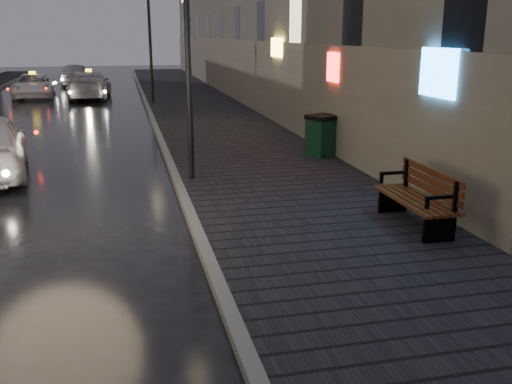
# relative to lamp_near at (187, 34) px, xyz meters

# --- Properties ---
(ground) EXTENTS (120.00, 120.00, 0.00)m
(ground) POSITION_rel_lamp_near_xyz_m (-1.85, -6.00, -3.49)
(ground) COLOR black
(ground) RESTS_ON ground
(sidewalk) EXTENTS (4.60, 58.00, 0.15)m
(sidewalk) POSITION_rel_lamp_near_xyz_m (2.05, 15.00, -3.41)
(sidewalk) COLOR black
(sidewalk) RESTS_ON ground
(curb) EXTENTS (0.20, 58.00, 0.15)m
(curb) POSITION_rel_lamp_near_xyz_m (-0.35, 15.00, -3.41)
(curb) COLOR slate
(curb) RESTS_ON ground
(lamp_near) EXTENTS (0.36, 0.36, 5.28)m
(lamp_near) POSITION_rel_lamp_near_xyz_m (0.00, 0.00, 0.00)
(lamp_near) COLOR black
(lamp_near) RESTS_ON sidewalk
(lamp_far) EXTENTS (0.36, 0.36, 5.28)m
(lamp_far) POSITION_rel_lamp_near_xyz_m (0.00, 16.00, 0.00)
(lamp_far) COLOR black
(lamp_far) RESTS_ON sidewalk
(bench) EXTENTS (0.72, 2.06, 1.05)m
(bench) POSITION_rel_lamp_near_xyz_m (3.57, -4.38, -2.81)
(bench) COLOR black
(bench) RESTS_ON sidewalk
(trash_bin) EXTENTS (0.98, 0.98, 1.14)m
(trash_bin) POSITION_rel_lamp_near_xyz_m (3.95, 1.88, -2.76)
(trash_bin) COLOR #0D311C
(trash_bin) RESTS_ON sidewalk
(taxi_mid) EXTENTS (2.32, 5.22, 1.49)m
(taxi_mid) POSITION_rel_lamp_near_xyz_m (-3.21, 19.90, -2.74)
(taxi_mid) COLOR #BBBAC1
(taxi_mid) RESTS_ON ground
(taxi_far) EXTENTS (2.47, 4.85, 1.31)m
(taxi_far) POSITION_rel_lamp_near_xyz_m (-6.35, 21.40, -2.83)
(taxi_far) COLOR white
(taxi_far) RESTS_ON ground
(car_far) EXTENTS (1.92, 4.55, 1.54)m
(car_far) POSITION_rel_lamp_near_xyz_m (-4.58, 28.78, -2.72)
(car_far) COLOR #A6A6AE
(car_far) RESTS_ON ground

